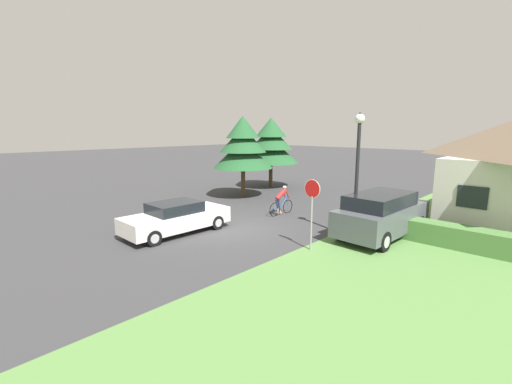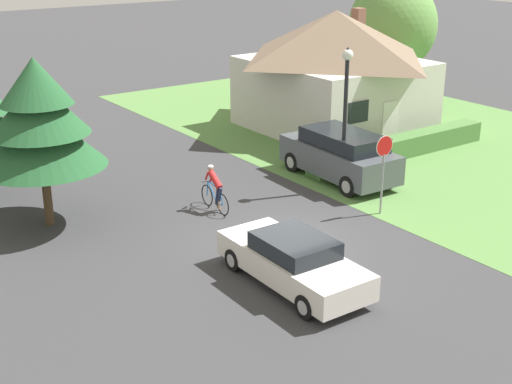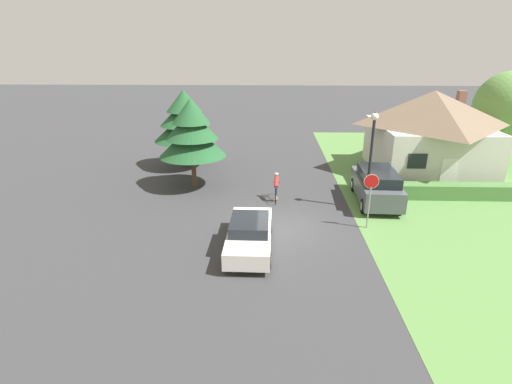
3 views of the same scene
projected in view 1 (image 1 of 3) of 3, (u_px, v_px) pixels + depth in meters
The scene contains 9 objects.
ground_plane at pixel (237, 229), 15.60m from camera, with size 140.00×140.00×0.00m, color #38383A.
hedge_row at pixel (495, 244), 12.29m from camera, with size 9.36×0.90×0.85m, color #4C7A3D.
sedan_left_lane at pixel (176, 218), 14.92m from camera, with size 1.93×4.71×1.40m.
cyclist at pixel (281, 201), 18.20m from camera, with size 0.44×1.81×1.55m.
parked_suv_right at pixel (381, 215), 14.37m from camera, with size 2.26×5.01×1.89m.
stop_sign at pixel (312, 201), 12.59m from camera, with size 0.69×0.07×2.70m.
street_lamp at pixel (358, 157), 13.74m from camera, with size 0.38×0.38×5.18m.
conifer_tall_near at pixel (243, 146), 22.56m from camera, with size 3.97×3.97×5.37m.
conifer_tall_far at pixel (271, 144), 26.50m from camera, with size 4.33×4.33×5.40m.
Camera 1 is at (10.96, -10.34, 4.48)m, focal length 24.00 mm.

